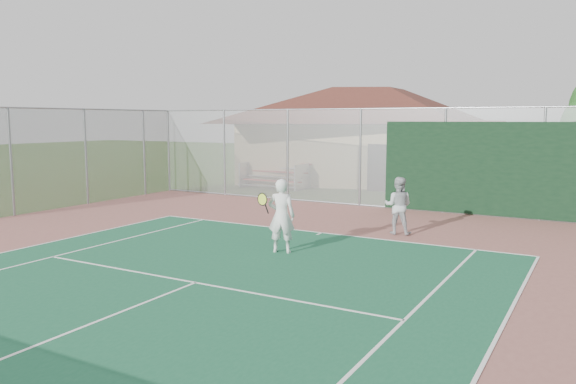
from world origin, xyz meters
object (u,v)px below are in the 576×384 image
object	(u,v)px
clubhouse	(369,125)
player_white_front	(281,216)
player_grey_back	(398,206)
bleachers	(276,174)

from	to	relation	value
clubhouse	player_white_front	xyz separation A→B (m)	(4.12, -15.96, -1.95)
clubhouse	player_grey_back	distance (m)	13.97
player_white_front	player_grey_back	xyz separation A→B (m)	(1.68, 3.42, -0.10)
bleachers	player_grey_back	xyz separation A→B (m)	(8.39, -7.60, 0.18)
player_white_front	player_grey_back	bearing A→B (deg)	-134.26
clubhouse	player_white_front	world-z (taller)	clubhouse
clubhouse	player_grey_back	world-z (taller)	clubhouse
clubhouse	player_grey_back	bearing A→B (deg)	-79.86
bleachers	player_white_front	size ratio (longest dim) A/B	1.79
player_grey_back	clubhouse	bearing A→B (deg)	-74.64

